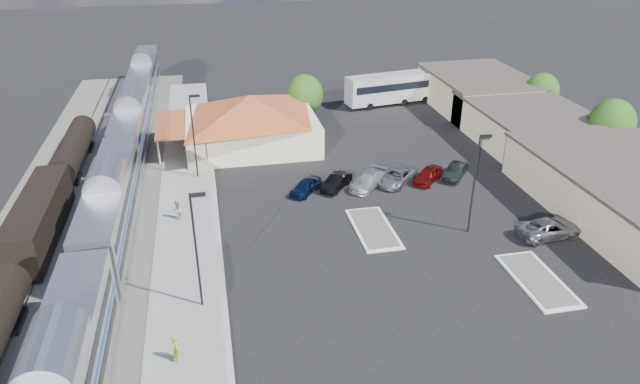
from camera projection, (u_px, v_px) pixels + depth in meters
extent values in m
plane|color=black|center=(334.00, 246.00, 47.73)|extent=(280.00, 280.00, 0.00)
cube|color=#4C4944|center=(85.00, 224.00, 50.91)|extent=(16.00, 100.00, 0.12)
cube|color=gray|center=(188.00, 225.00, 50.77)|extent=(5.50, 92.00, 0.18)
cube|color=silver|center=(111.00, 207.00, 47.51)|extent=(3.00, 20.00, 5.00)
cube|color=black|center=(116.00, 235.00, 48.74)|extent=(2.20, 16.00, 0.60)
cube|color=silver|center=(133.00, 123.00, 65.91)|extent=(3.00, 20.00, 5.00)
cube|color=black|center=(136.00, 145.00, 67.14)|extent=(2.20, 16.00, 0.60)
cube|color=silver|center=(145.00, 76.00, 84.31)|extent=(3.00, 20.00, 5.00)
cube|color=black|center=(147.00, 94.00, 85.54)|extent=(2.20, 16.00, 0.60)
cube|color=black|center=(39.00, 218.00, 47.60)|extent=(2.80, 14.00, 3.60)
cube|color=black|center=(44.00, 237.00, 48.45)|extent=(2.20, 12.00, 0.60)
cylinder|color=black|center=(73.00, 148.00, 61.66)|extent=(2.80, 14.00, 2.80)
cube|color=black|center=(76.00, 163.00, 62.47)|extent=(2.20, 12.00, 0.60)
cube|color=beige|center=(252.00, 131.00, 67.14)|extent=(15.00, 12.00, 3.60)
pyramid|color=#984621|center=(250.00, 106.00, 65.76)|extent=(15.30, 12.24, 2.60)
cube|color=#984621|center=(171.00, 125.00, 64.82)|extent=(3.20, 9.60, 0.25)
cube|color=#C6B28C|center=(634.00, 193.00, 51.87)|extent=(14.00, 22.00, 4.20)
cube|color=#3F3833|center=(640.00, 171.00, 50.86)|extent=(14.40, 22.40, 0.30)
cube|color=#C6B28C|center=(530.00, 128.00, 67.68)|extent=(12.00, 18.00, 4.00)
cube|color=#3F3833|center=(533.00, 110.00, 66.72)|extent=(12.40, 18.40, 0.30)
cube|color=#C6B28C|center=(478.00, 92.00, 79.84)|extent=(12.00, 16.00, 4.50)
cube|color=#3F3833|center=(480.00, 75.00, 78.77)|extent=(12.40, 16.40, 0.30)
cube|color=silver|center=(373.00, 229.00, 50.17)|extent=(3.30, 7.50, 0.15)
cube|color=#4C4944|center=(373.00, 228.00, 50.14)|extent=(2.70, 6.90, 0.10)
cube|color=silver|center=(538.00, 280.00, 43.22)|extent=(3.30, 7.50, 0.15)
cube|color=#4C4944|center=(538.00, 279.00, 43.19)|extent=(2.70, 6.90, 0.10)
cylinder|color=black|center=(196.00, 253.00, 38.47)|extent=(0.16, 0.16, 9.00)
cube|color=black|center=(198.00, 195.00, 36.62)|extent=(1.00, 0.25, 0.22)
cylinder|color=black|center=(194.00, 138.00, 57.75)|extent=(0.16, 0.16, 9.00)
cube|color=black|center=(195.00, 96.00, 55.90)|extent=(1.00, 0.25, 0.22)
cylinder|color=black|center=(474.00, 185.00, 47.90)|extent=(0.16, 0.16, 9.00)
cube|color=black|center=(486.00, 136.00, 46.04)|extent=(1.00, 0.25, 0.22)
cylinder|color=#382314|center=(606.00, 147.00, 63.77)|extent=(0.30, 0.30, 2.86)
ellipsoid|color=#204614|center=(612.00, 123.00, 62.52)|extent=(4.94, 4.94, 5.46)
cylinder|color=#382314|center=(538.00, 109.00, 76.11)|extent=(0.30, 0.30, 2.55)
ellipsoid|color=#204614|center=(542.00, 91.00, 74.99)|extent=(4.41, 4.41, 4.87)
cylinder|color=#382314|center=(305.00, 114.00, 73.95)|extent=(0.30, 0.30, 2.73)
ellipsoid|color=#204614|center=(305.00, 95.00, 72.76)|extent=(4.71, 4.71, 5.21)
imported|color=#919498|center=(549.00, 228.00, 48.81)|extent=(5.92, 3.21, 1.58)
cube|color=silver|center=(392.00, 88.00, 81.22)|extent=(13.87, 5.19, 3.84)
cube|color=black|center=(392.00, 84.00, 81.01)|extent=(12.81, 5.05, 1.02)
cylinder|color=black|center=(425.00, 100.00, 82.53)|extent=(1.06, 0.51, 1.02)
cylinder|color=black|center=(415.00, 95.00, 84.73)|extent=(1.06, 0.51, 1.02)
cylinder|color=black|center=(370.00, 107.00, 79.65)|extent=(1.06, 0.51, 1.02)
cylinder|color=black|center=(362.00, 101.00, 81.85)|extent=(1.06, 0.51, 1.02)
imported|color=#B1BF3B|center=(176.00, 348.00, 34.99)|extent=(0.53, 0.75, 1.93)
imported|color=silver|center=(177.00, 210.00, 51.12)|extent=(0.81, 0.98, 1.86)
imported|color=#0C183C|center=(306.00, 186.00, 56.34)|extent=(4.00, 4.25, 1.42)
imported|color=black|center=(336.00, 182.00, 57.18)|extent=(3.97, 4.34, 1.44)
imported|color=silver|center=(368.00, 180.00, 57.49)|extent=(5.14, 5.17, 1.50)
imported|color=gray|center=(397.00, 177.00, 58.34)|extent=(5.37, 5.41, 1.45)
imported|color=maroon|center=(428.00, 175.00, 58.65)|extent=(4.37, 4.38, 1.50)
imported|color=black|center=(456.00, 171.00, 59.50)|extent=(3.97, 4.37, 1.45)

